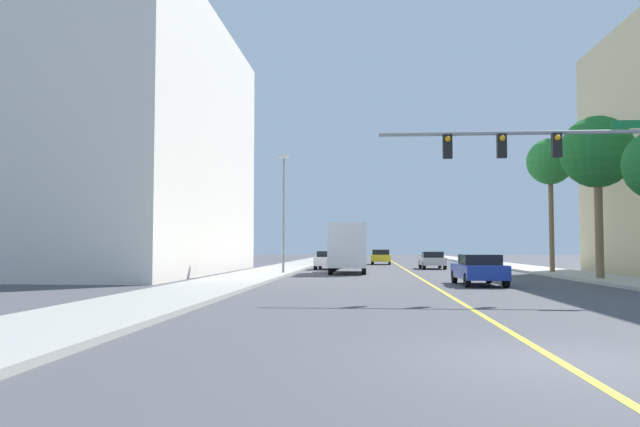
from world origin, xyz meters
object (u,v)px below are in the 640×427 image
object	(u,v)px
palm_far	(550,163)
car_blue	(479,269)
car_yellow	(381,257)
street_lamp	(283,207)
car_green	(353,257)
delivery_truck	(348,247)
car_silver	(432,260)
traffic_signal_mast	(581,162)
car_white	(328,260)
palm_mid	(597,153)

from	to	relation	value
palm_far	car_blue	bearing A→B (deg)	-119.05
palm_far	car_yellow	bearing A→B (deg)	115.97
street_lamp	car_green	world-z (taller)	street_lamp
car_blue	delivery_truck	distance (m)	14.09
car_silver	street_lamp	bearing A→B (deg)	-133.11
traffic_signal_mast	car_white	world-z (taller)	traffic_signal_mast
palm_far	car_white	world-z (taller)	palm_far
car_blue	delivery_truck	bearing A→B (deg)	115.63
car_blue	car_silver	bearing A→B (deg)	88.44
street_lamp	car_yellow	size ratio (longest dim) A/B	1.89
palm_mid	car_blue	xyz separation A→B (m)	(-6.88, -4.16, -5.90)
car_white	delivery_truck	distance (m)	7.79
palm_far	car_silver	distance (m)	13.11
car_blue	car_yellow	distance (m)	34.10
traffic_signal_mast	street_lamp	distance (m)	21.33
palm_mid	palm_far	distance (m)	8.09
traffic_signal_mast	palm_mid	bearing A→B (deg)	67.84
traffic_signal_mast	car_yellow	world-z (taller)	traffic_signal_mast
palm_mid	traffic_signal_mast	bearing A→B (deg)	-112.16
palm_far	delivery_truck	size ratio (longest dim) A/B	1.17
palm_mid	car_white	distance (m)	22.66
palm_far	palm_mid	bearing A→B (deg)	-89.37
traffic_signal_mast	delivery_truck	size ratio (longest dim) A/B	1.45
palm_far	traffic_signal_mast	bearing A→B (deg)	-103.13
traffic_signal_mast	palm_far	size ratio (longest dim) A/B	1.24
traffic_signal_mast	car_yellow	distance (m)	41.69
traffic_signal_mast	car_green	world-z (taller)	traffic_signal_mast
car_green	car_yellow	bearing A→B (deg)	28.18
traffic_signal_mast	street_lamp	size ratio (longest dim) A/B	1.44
car_silver	car_blue	bearing A→B (deg)	-90.79
car_yellow	delivery_truck	bearing A→B (deg)	-95.42
car_green	street_lamp	bearing A→B (deg)	-99.20
car_white	car_green	bearing A→B (deg)	-95.97
car_silver	car_yellow	distance (m)	13.06
car_white	car_blue	size ratio (longest dim) A/B	0.99
street_lamp	car_silver	bearing A→B (deg)	47.52
palm_mid	car_green	bearing A→B (deg)	115.25
palm_far	car_blue	world-z (taller)	palm_far
palm_far	car_yellow	size ratio (longest dim) A/B	2.20
car_silver	car_green	xyz separation A→B (m)	(-6.53, 11.07, 0.04)
car_white	car_blue	xyz separation A→B (m)	(8.17, -20.04, -0.02)
car_white	car_green	size ratio (longest dim) A/B	1.18
delivery_truck	car_white	bearing A→B (deg)	102.77
traffic_signal_mast	car_blue	world-z (taller)	traffic_signal_mast
car_green	car_white	bearing A→B (deg)	-97.10
palm_far	car_yellow	world-z (taller)	palm_far
car_silver	car_yellow	world-z (taller)	car_yellow
car_silver	car_blue	xyz separation A→B (m)	(-0.06, -21.40, 0.01)
palm_mid	palm_far	bearing A→B (deg)	90.63
palm_mid	car_green	size ratio (longest dim) A/B	2.20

